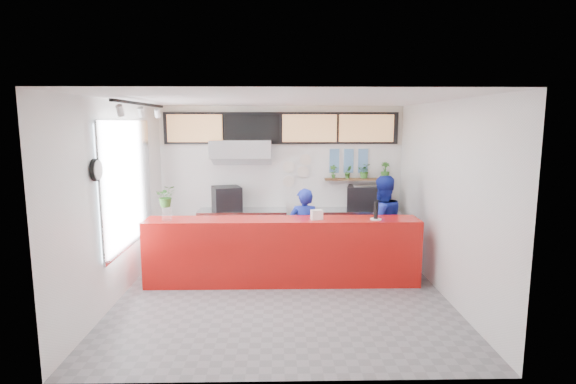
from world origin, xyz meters
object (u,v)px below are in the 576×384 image
(espresso_machine, at_px, (366,198))
(service_counter, at_px, (282,251))
(staff_center, at_px, (304,231))
(staff_right, at_px, (381,224))
(panini_oven, at_px, (227,198))
(pepper_mill, at_px, (376,210))

(espresso_machine, bearing_deg, service_counter, -121.87)
(espresso_machine, xyz_separation_m, staff_center, (-1.35, -1.27, -0.38))
(staff_right, bearing_deg, service_counter, 2.50)
(panini_oven, bearing_deg, service_counter, -76.47)
(service_counter, distance_m, staff_center, 0.69)
(staff_center, distance_m, staff_right, 1.40)
(panini_oven, xyz_separation_m, staff_center, (1.51, -1.27, -0.38))
(service_counter, distance_m, staff_right, 1.91)
(panini_oven, distance_m, staff_center, 2.01)
(service_counter, bearing_deg, staff_right, 18.88)
(panini_oven, distance_m, pepper_mill, 3.25)
(staff_center, xyz_separation_m, pepper_mill, (1.13, -0.62, 0.49))
(espresso_machine, height_order, staff_center, staff_center)
(service_counter, relative_size, staff_center, 2.94)
(staff_center, bearing_deg, staff_right, -177.22)
(espresso_machine, bearing_deg, pepper_mill, -84.36)
(panini_oven, height_order, staff_center, staff_center)
(espresso_machine, height_order, staff_right, staff_right)
(espresso_machine, distance_m, staff_right, 1.22)
(staff_right, height_order, pepper_mill, staff_right)
(espresso_machine, relative_size, pepper_mill, 2.72)
(panini_oven, bearing_deg, staff_center, -58.46)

